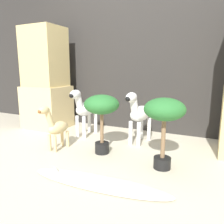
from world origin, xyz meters
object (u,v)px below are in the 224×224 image
giraffe_figurine (56,127)px  potted_palm_front (164,115)px  zebra_left (85,109)px  zebra_right (139,113)px  surfboard (97,182)px  potted_palm_back (102,109)px

giraffe_figurine → potted_palm_front: bearing=2.2°
zebra_left → giraffe_figurine: zebra_left is taller
zebra_right → surfboard: size_ratio=0.54×
surfboard → zebra_right: bearing=91.5°
potted_palm_front → surfboard: size_ratio=0.54×
potted_palm_back → zebra_left: bearing=138.1°
potted_palm_front → potted_palm_back: potted_palm_front is taller
potted_palm_front → potted_palm_back: bearing=172.6°
surfboard → potted_palm_back: bearing=115.0°
potted_palm_front → surfboard: potted_palm_front is taller
giraffe_figurine → potted_palm_back: (0.51, 0.13, 0.22)m
giraffe_figurine → surfboard: (0.78, -0.46, -0.25)m
potted_palm_back → potted_palm_front: bearing=-7.4°
zebra_right → potted_palm_front: bearing=-52.9°
zebra_left → giraffe_figurine: 0.60m
potted_palm_back → surfboard: potted_palm_back is taller
zebra_right → zebra_left: same height
zebra_right → zebra_left: 0.76m
giraffe_figurine → potted_palm_back: size_ratio=0.82×
zebra_left → surfboard: (0.79, -1.05, -0.36)m
potted_palm_back → surfboard: bearing=-65.0°
zebra_right → potted_palm_front: size_ratio=0.99×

